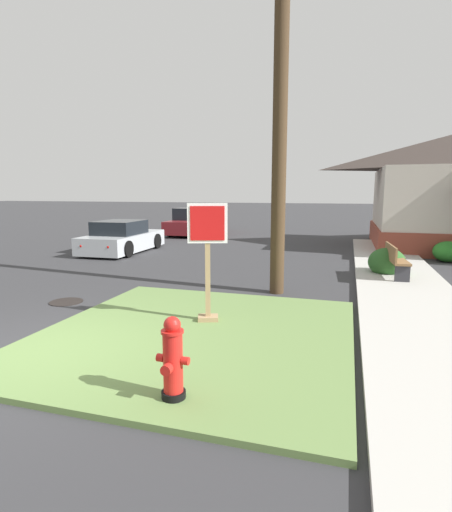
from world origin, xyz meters
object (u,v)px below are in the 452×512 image
object	(u,v)px
fire_hydrant	(173,360)
pickup_truck_maroon	(195,223)
street_bench	(395,259)
stop_sign	(208,266)
utility_pole	(281,88)
manhole_cover	(66,302)
parked_sedan_silver	(122,238)

from	to	relation	value
fire_hydrant	pickup_truck_maroon	world-z (taller)	pickup_truck_maroon
street_bench	stop_sign	bearing A→B (deg)	-126.14
utility_pole	pickup_truck_maroon	bearing A→B (deg)	119.04
street_bench	fire_hydrant	bearing A→B (deg)	-111.70
manhole_cover	utility_pole	size ratio (longest dim) A/B	0.08
manhole_cover	stop_sign	bearing A→B (deg)	-8.61
parked_sedan_silver	utility_pole	distance (m)	9.37
street_bench	utility_pole	xyz separation A→B (m)	(-2.80, -2.24, 4.02)
utility_pole	street_bench	bearing A→B (deg)	38.70
stop_sign	pickup_truck_maroon	xyz separation A→B (m)	(-5.90, 14.70, -0.47)
fire_hydrant	parked_sedan_silver	distance (m)	12.18
manhole_cover	parked_sedan_silver	world-z (taller)	parked_sedan_silver
manhole_cover	utility_pole	xyz separation A→B (m)	(4.23, 2.14, 4.60)
parked_sedan_silver	utility_pole	size ratio (longest dim) A/B	0.46
pickup_truck_maroon	utility_pole	world-z (taller)	utility_pole
pickup_truck_maroon	stop_sign	bearing A→B (deg)	-68.14
stop_sign	street_bench	xyz separation A→B (m)	(3.58, 4.91, -0.50)
fire_hydrant	stop_sign	distance (m)	2.84
stop_sign	utility_pole	bearing A→B (deg)	73.59
manhole_cover	pickup_truck_maroon	size ratio (longest dim) A/B	0.13
manhole_cover	parked_sedan_silver	distance (m)	7.44
fire_hydrant	street_bench	world-z (taller)	fire_hydrant
parked_sedan_silver	stop_sign	bearing A→B (deg)	-50.15
parked_sedan_silver	utility_pole	bearing A→B (deg)	-34.27
fire_hydrant	manhole_cover	distance (m)	5.17
parked_sedan_silver	pickup_truck_maroon	size ratio (longest dim) A/B	0.76
manhole_cover	street_bench	distance (m)	8.31
utility_pole	fire_hydrant	bearing A→B (deg)	-92.55
manhole_cover	utility_pole	world-z (taller)	utility_pole
stop_sign	parked_sedan_silver	size ratio (longest dim) A/B	0.51
parked_sedan_silver	street_bench	size ratio (longest dim) A/B	2.61
fire_hydrant	utility_pole	distance (m)	6.77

